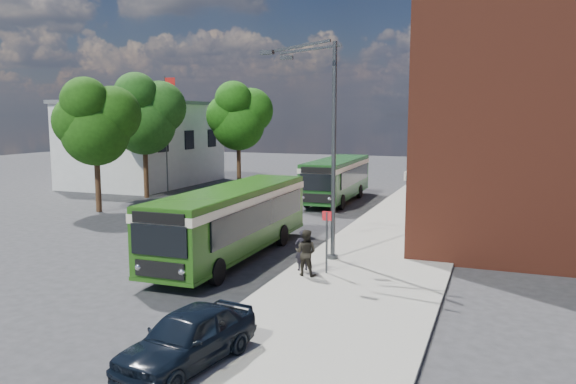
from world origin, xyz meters
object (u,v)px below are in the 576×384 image
at_px(bus_front, 233,216).
at_px(parked_car, 188,337).
at_px(street_lamp, 325,147).
at_px(bus_rear, 337,176).

relative_size(bus_front, parked_car, 2.83).
distance_m(street_lamp, bus_rear, 16.81).
relative_size(street_lamp, parked_car, 2.23).
bearing_deg(bus_front, bus_rear, 90.74).
bearing_deg(street_lamp, bus_rear, 104.19).
height_order(street_lamp, bus_front, street_lamp).
xyz_separation_m(bus_front, parked_car, (3.80, -10.08, -1.00)).
distance_m(bus_front, parked_car, 10.82).
xyz_separation_m(bus_front, bus_rear, (-0.22, 16.89, -0.00)).
bearing_deg(bus_front, street_lamp, 12.40).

